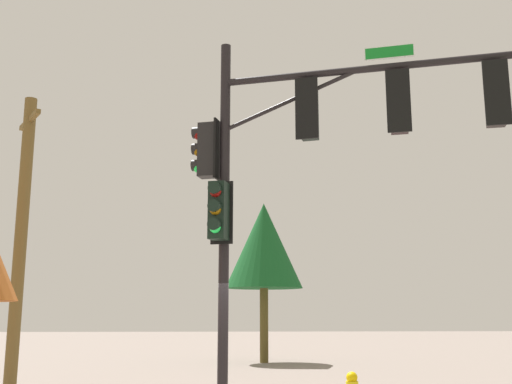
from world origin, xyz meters
TOP-DOWN VIEW (x-y plane):
  - signal_pole_assembly at (1.52, -0.53)m, footprint 6.37×2.34m
  - utility_pole at (-5.19, 4.12)m, footprint 1.01×1.61m
  - tree_far at (1.72, 13.87)m, footprint 3.22×3.22m

SIDE VIEW (x-z plane):
  - utility_pole at x=-5.19m, z-range 0.11..7.70m
  - tree_far at x=1.72m, z-range 1.46..8.02m
  - signal_pole_assembly at x=1.52m, z-range 1.31..8.67m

